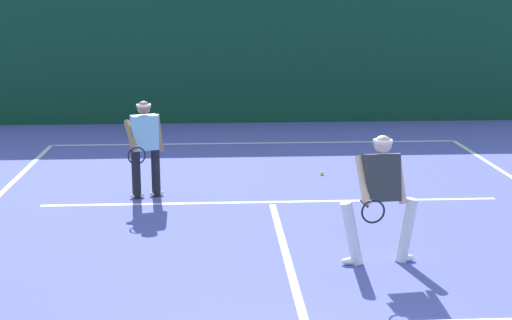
# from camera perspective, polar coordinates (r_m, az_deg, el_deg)

# --- Properties ---
(court_line_baseline_far) EXTENTS (9.24, 0.10, 0.01)m
(court_line_baseline_far) POSITION_cam_1_polar(r_m,az_deg,el_deg) (16.74, -0.04, 1.33)
(court_line_baseline_far) COLOR white
(court_line_baseline_far) RESTS_ON ground_plane
(court_line_service) EXTENTS (7.54, 0.10, 0.01)m
(court_line_service) POSITION_cam_1_polar(r_m,az_deg,el_deg) (12.10, 1.23, -3.29)
(court_line_service) COLOR white
(court_line_service) RESTS_ON ground_plane
(court_line_centre) EXTENTS (0.10, 6.40, 0.01)m
(court_line_centre) POSITION_cam_1_polar(r_m,az_deg,el_deg) (8.95, 2.92, -9.34)
(court_line_centre) COLOR white
(court_line_centre) RESTS_ON ground_plane
(player_near) EXTENTS (1.03, 0.86, 1.68)m
(player_near) POSITION_cam_1_polar(r_m,az_deg,el_deg) (9.32, 9.69, -2.62)
(player_near) COLOR silver
(player_near) RESTS_ON ground_plane
(player_far) EXTENTS (0.68, 0.92, 1.64)m
(player_far) POSITION_cam_1_polar(r_m,az_deg,el_deg) (12.31, -8.66, 1.17)
(player_far) COLOR black
(player_far) RESTS_ON ground_plane
(tennis_ball) EXTENTS (0.07, 0.07, 0.07)m
(tennis_ball) POSITION_cam_1_polar(r_m,az_deg,el_deg) (13.90, 5.16, -1.05)
(tennis_ball) COLOR #D1E033
(tennis_ball) RESTS_ON ground_plane
(back_fence_windscreen) EXTENTS (17.06, 0.12, 3.27)m
(back_fence_windscreen) POSITION_cam_1_polar(r_m,az_deg,el_deg) (19.17, -0.50, 7.78)
(back_fence_windscreen) COLOR #103F27
(back_fence_windscreen) RESTS_ON ground_plane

